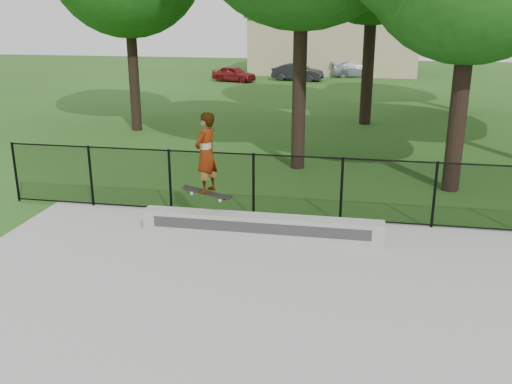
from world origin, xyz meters
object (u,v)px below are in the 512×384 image
(car_c, at_px, (358,69))
(grind_ledge, at_px, (261,226))
(car_b, at_px, (298,72))
(skater_airborne, at_px, (206,154))
(car_a, at_px, (234,74))

(car_c, bearing_deg, grind_ledge, 165.30)
(car_b, relative_size, skater_airborne, 1.69)
(grind_ledge, bearing_deg, car_a, 103.83)
(car_a, bearing_deg, skater_airborne, -150.35)
(grind_ledge, xyz_separation_m, skater_airborne, (-1.10, -0.21, 1.55))
(car_a, xyz_separation_m, car_b, (4.11, 1.33, 0.05))
(grind_ledge, bearing_deg, car_b, 94.99)
(car_a, xyz_separation_m, car_c, (8.09, 4.32, 0.07))
(car_c, relative_size, skater_airborne, 2.00)
(car_a, relative_size, skater_airborne, 1.63)
(car_a, height_order, car_c, car_c)
(car_a, relative_size, car_c, 0.82)
(car_b, distance_m, skater_airborne, 28.16)
(car_c, distance_m, skater_airborne, 31.23)
(grind_ledge, xyz_separation_m, car_c, (1.55, 30.88, 0.28))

